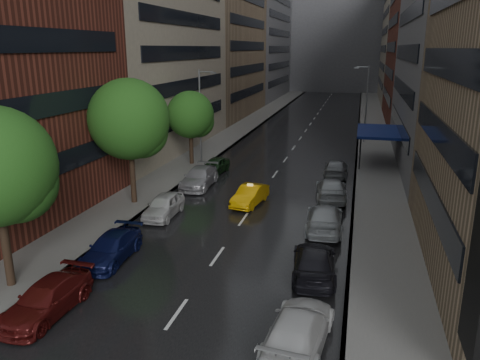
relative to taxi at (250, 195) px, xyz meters
The scene contains 14 objects.
road 30.90m from the taxi, 89.49° to the left, with size 14.00×140.00×0.01m, color black.
sidewalk_left 32.10m from the taxi, 105.77° to the left, with size 4.00×140.00×0.15m, color gray.
sidewalk_right 32.26m from the taxi, 73.29° to the left, with size 4.00×140.00×0.15m, color gray.
buildings_left 45.00m from the taxi, 110.36° to the left, with size 8.00×108.00×38.00m.
buildings_right 43.03m from the taxi, 67.89° to the left, with size 8.05×109.10×36.00m.
building_far 100.06m from the taxi, 89.84° to the left, with size 40.00×14.00×32.00m, color slate.
tree_mid 10.19m from the taxi, 166.84° to the right, with size 5.74×5.74×9.14m.
tree_far 13.96m from the taxi, 128.73° to the left, with size 4.53×4.53×7.22m.
taxi is the anchor object (origin of this frame).
parked_cars_left 6.53m from the taxi, 141.77° to the right, with size 2.40×28.96×1.58m.
parked_cars_right 6.82m from the taxi, 33.66° to the right, with size 2.75×30.96×1.60m.
street_lamp_left 13.84m from the taxi, 124.36° to the left, with size 1.74×0.22×9.00m.
street_lamp_right 27.42m from the taxi, 72.84° to the left, with size 1.74×0.22×9.00m.
awning 18.55m from the taxi, 59.78° to the left, with size 4.00×8.00×3.12m.
Camera 1 is at (7.11, -12.66, 11.13)m, focal length 35.00 mm.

